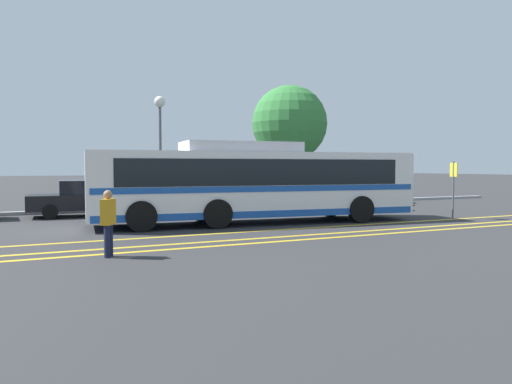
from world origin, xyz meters
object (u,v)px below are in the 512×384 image
at_px(bus_stop_sign, 453,183).
at_px(tree_1, 289,123).
at_px(transit_bus, 256,182).
at_px(parked_car_1, 87,198).
at_px(pedestrian_0, 108,220).
at_px(street_lamp, 160,122).

height_order(bus_stop_sign, tree_1, tree_1).
xyz_separation_m(transit_bus, bus_stop_sign, (7.75, -2.09, -0.05)).
height_order(transit_bus, bus_stop_sign, transit_bus).
bearing_deg(transit_bus, parked_car_1, -129.33).
height_order(transit_bus, pedestrian_0, transit_bus).
relative_size(pedestrian_0, street_lamp, 0.27).
bearing_deg(parked_car_1, transit_bus, 47.98).
distance_m(transit_bus, parked_car_1, 7.64).
height_order(transit_bus, tree_1, tree_1).
bearing_deg(bus_stop_sign, parked_car_1, -113.71).
bearing_deg(street_lamp, bus_stop_sign, -48.70).
bearing_deg(tree_1, street_lamp, -174.12).
bearing_deg(pedestrian_0, parked_car_1, -153.70).
relative_size(pedestrian_0, bus_stop_sign, 0.67).
relative_size(parked_car_1, street_lamp, 0.86).
bearing_deg(street_lamp, parked_car_1, -143.44).
distance_m(parked_car_1, pedestrian_0, 10.34).
height_order(pedestrian_0, tree_1, tree_1).
distance_m(street_lamp, tree_1, 8.01).
xyz_separation_m(pedestrian_0, bus_stop_sign, (13.83, 2.80, 0.58)).
height_order(parked_car_1, street_lamp, street_lamp).
bearing_deg(street_lamp, transit_bus, -80.44).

